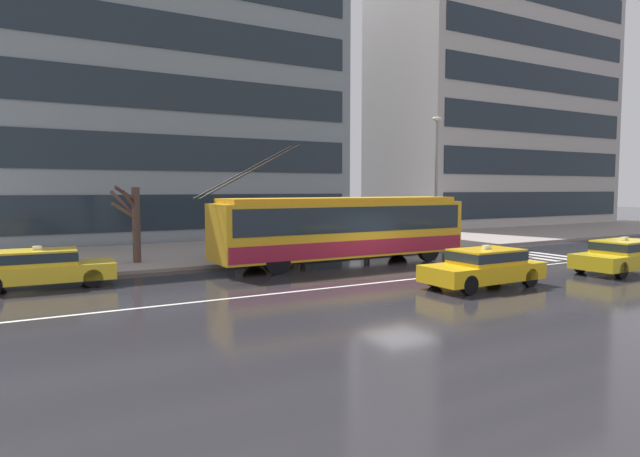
# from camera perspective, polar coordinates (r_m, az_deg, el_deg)

# --- Properties ---
(ground_plane) EXTENTS (160.00, 160.00, 0.00)m
(ground_plane) POSITION_cam_1_polar(r_m,az_deg,el_deg) (20.93, 8.43, -4.80)
(ground_plane) COLOR #262428
(sidewalk_slab) EXTENTS (80.00, 10.00, 0.14)m
(sidewalk_slab) POSITION_cam_1_polar(r_m,az_deg,el_deg) (29.30, -3.56, -2.01)
(sidewalk_slab) COLOR gray
(sidewalk_slab) RESTS_ON ground_plane
(crosswalk_stripe_edge_near) EXTENTS (0.44, 4.40, 0.01)m
(crosswalk_stripe_edge_near) POSITION_cam_1_polar(r_m,az_deg,el_deg) (26.50, 17.96, -3.03)
(crosswalk_stripe_edge_near) COLOR beige
(crosswalk_stripe_edge_near) RESTS_ON ground_plane
(crosswalk_stripe_inner_a) EXTENTS (0.44, 4.40, 0.01)m
(crosswalk_stripe_inner_a) POSITION_cam_1_polar(r_m,az_deg,el_deg) (27.16, 19.24, -2.89)
(crosswalk_stripe_inner_a) COLOR beige
(crosswalk_stripe_inner_a) RESTS_ON ground_plane
(crosswalk_stripe_center) EXTENTS (0.44, 4.40, 0.01)m
(crosswalk_stripe_center) POSITION_cam_1_polar(r_m,az_deg,el_deg) (27.84, 20.47, -2.75)
(crosswalk_stripe_center) COLOR beige
(crosswalk_stripe_center) RESTS_ON ground_plane
(crosswalk_stripe_inner_b) EXTENTS (0.44, 4.40, 0.01)m
(crosswalk_stripe_inner_b) POSITION_cam_1_polar(r_m,az_deg,el_deg) (28.53, 21.63, -2.61)
(crosswalk_stripe_inner_b) COLOR beige
(crosswalk_stripe_inner_b) RESTS_ON ground_plane
(crosswalk_stripe_edge_far) EXTENTS (0.44, 4.40, 0.01)m
(crosswalk_stripe_edge_far) POSITION_cam_1_polar(r_m,az_deg,el_deg) (29.24, 22.74, -2.49)
(crosswalk_stripe_edge_far) COLOR beige
(crosswalk_stripe_edge_far) RESTS_ON ground_plane
(lane_centre_line) EXTENTS (72.00, 0.14, 0.01)m
(lane_centre_line) POSITION_cam_1_polar(r_m,az_deg,el_deg) (20.01, 10.55, -5.23)
(lane_centre_line) COLOR silver
(lane_centre_line) RESTS_ON ground_plane
(trolleybus) EXTENTS (12.15, 2.59, 5.05)m
(trolleybus) POSITION_cam_1_polar(r_m,az_deg,el_deg) (23.16, 2.46, 0.10)
(trolleybus) COLOR gold
(trolleybus) RESTS_ON ground_plane
(taxi_queued_behind_bus) EXTENTS (4.46, 1.94, 1.39)m
(taxi_queued_behind_bus) POSITION_cam_1_polar(r_m,az_deg,el_deg) (20.05, -27.54, -3.61)
(taxi_queued_behind_bus) COLOR yellow
(taxi_queued_behind_bus) RESTS_ON ground_plane
(taxi_oncoming_near) EXTENTS (4.27, 1.80, 1.39)m
(taxi_oncoming_near) POSITION_cam_1_polar(r_m,az_deg,el_deg) (18.76, 17.07, -3.83)
(taxi_oncoming_near) COLOR yellow
(taxi_oncoming_near) RESTS_ON ground_plane
(taxi_oncoming_far) EXTENTS (4.39, 1.97, 1.39)m
(taxi_oncoming_far) POSITION_cam_1_polar(r_m,az_deg,el_deg) (24.08, 29.54, -2.43)
(taxi_oncoming_far) COLOR yellow
(taxi_oncoming_far) RESTS_ON ground_plane
(bus_shelter) EXTENTS (3.58, 1.81, 2.51)m
(bus_shelter) POSITION_cam_1_polar(r_m,az_deg,el_deg) (25.32, -5.08, 1.46)
(bus_shelter) COLOR gray
(bus_shelter) RESTS_ON sidewalk_slab
(pedestrian_at_shelter) EXTENTS (1.30, 1.30, 1.95)m
(pedestrian_at_shelter) POSITION_cam_1_polar(r_m,az_deg,el_deg) (25.77, -1.71, 0.76)
(pedestrian_at_shelter) COLOR #50403A
(pedestrian_at_shelter) RESTS_ON sidewalk_slab
(pedestrian_approaching_curb) EXTENTS (1.55, 1.55, 1.96)m
(pedestrian_approaching_curb) POSITION_cam_1_polar(r_m,az_deg,el_deg) (28.87, 5.22, 1.21)
(pedestrian_approaching_curb) COLOR #28274A
(pedestrian_approaching_curb) RESTS_ON sidewalk_slab
(pedestrian_walking_past) EXTENTS (1.55, 1.55, 1.95)m
(pedestrian_walking_past) POSITION_cam_1_polar(r_m,az_deg,el_deg) (24.83, -7.41, 0.67)
(pedestrian_walking_past) COLOR brown
(pedestrian_walking_past) RESTS_ON sidewalk_slab
(street_lamp) EXTENTS (0.60, 0.32, 6.97)m
(street_lamp) POSITION_cam_1_polar(r_m,az_deg,el_deg) (29.56, 12.30, 6.05)
(street_lamp) COLOR gray
(street_lamp) RESTS_ON sidewalk_slab
(street_tree_bare) EXTENTS (1.12, 1.48, 3.27)m
(street_tree_bare) POSITION_cam_1_polar(r_m,az_deg,el_deg) (23.93, -19.24, 0.89)
(street_tree_bare) COLOR #4F3932
(street_tree_bare) RESTS_ON sidewalk_slab
(office_tower_corner_left) EXTENTS (22.76, 16.21, 17.74)m
(office_tower_corner_left) POSITION_cam_1_polar(r_m,az_deg,el_deg) (40.67, -16.97, 12.03)
(office_tower_corner_left) COLOR gray
(office_tower_corner_left) RESTS_ON ground_plane
(office_tower_corner_right) EXTENTS (22.98, 10.31, 21.55)m
(office_tower_corner_right) POSITION_cam_1_polar(r_m,az_deg,el_deg) (52.83, 18.15, 12.26)
(office_tower_corner_right) COLOR #B4AEAB
(office_tower_corner_right) RESTS_ON ground_plane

